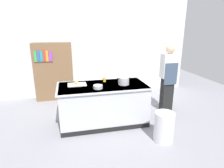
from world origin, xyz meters
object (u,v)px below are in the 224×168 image
Objects in this scene: juice_cup at (104,80)px; person_chef at (168,77)px; stock_pot at (124,81)px; mixing_bowl at (98,87)px; onion at (76,82)px; trash_bin at (164,127)px; bookshelf at (54,72)px.

person_chef reaches higher than juice_cup.
person_chef is at bearing 13.69° from stock_pot.
person_chef is (1.86, 0.47, -0.02)m from mixing_bowl.
onion is 0.46× the size of mixing_bowl.
trash_bin is at bearing 132.35° from person_chef.
person_chef is at bearing 14.07° from mixing_bowl.
onion is 0.05× the size of person_chef.
person_chef is at bearing -28.32° from bookshelf.
stock_pot reaches higher than trash_bin.
onion is at bearing -169.27° from juice_cup.
stock_pot is 1.30m from person_chef.
onion is 0.16× the size of trash_bin.
person_chef is (2.28, 0.12, -0.05)m from onion.
trash_bin is 1.57m from person_chef.
stock_pot is 0.18× the size of bookshelf.
onion is 1.04m from stock_pot.
bookshelf is (-0.58, 1.66, -0.11)m from onion.
stock_pot is 0.48m from juice_cup.
bookshelf is at bearing 44.03° from person_chef.
stock_pot is at bearing 86.04° from person_chef.
mixing_bowl is 0.52m from juice_cup.
person_chef is (0.72, 1.25, 0.62)m from trash_bin.
person_chef reaches higher than trash_bin.
stock_pot reaches higher than juice_cup.
juice_cup reaches higher than mixing_bowl.
juice_cup is (0.23, 0.47, 0.01)m from mixing_bowl.
onion reaches higher than trash_bin.
person_chef is at bearing 3.09° from onion.
bookshelf is at bearing 127.47° from trash_bin.
bookshelf is at bearing 128.57° from juice_cup.
juice_cup is 0.17× the size of trash_bin.
trash_bin is at bearing -52.53° from bookshelf.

